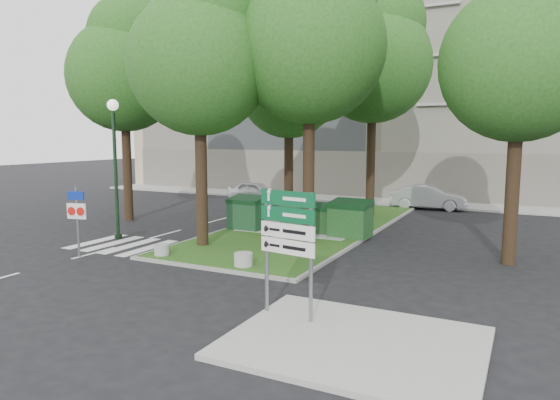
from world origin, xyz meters
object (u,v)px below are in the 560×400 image
Objects in this scene: tree_street_left at (126,65)px; directional_sign at (288,234)px; tree_median_near_left at (202,50)px; bollard_right at (243,259)px; bollard_left at (162,250)px; dumpster_c at (319,219)px; street_lamp at (115,152)px; tree_median_far at (375,53)px; litter_bin at (351,218)px; dumpster_d at (350,219)px; tree_street_right at (524,47)px; tree_median_near_right at (313,32)px; dumpster_a at (247,213)px; dumpster_b at (297,210)px; car_silver at (429,197)px; car_white at (256,191)px; tree_median_mid at (291,78)px; traffic_sign_pole at (77,212)px; bollard_mid at (280,232)px.

tree_street_left is 16.83m from directional_sign.
bollard_right is (2.90, -2.06, -6.99)m from tree_median_near_left.
dumpster_c is at bearing 61.91° from bollard_left.
tree_median_far is at bearing 50.55° from street_lamp.
litter_bin is at bearing 84.58° from bollard_right.
tree_street_right is at bearing -8.76° from dumpster_d.
tree_street_right is 5.80× the size of dumpster_d.
dumpster_c is at bearing 31.16° from street_lamp.
directional_sign is (2.42, -11.64, 1.55)m from litter_bin.
tree_median_near_right is 10.61m from tree_street_left.
dumpster_a reaches higher than dumpster_c.
dumpster_a is 4.74m from litter_bin.
dumpster_b is (-9.16, 2.96, -6.17)m from tree_street_right.
tree_street_left is at bearing 176.54° from dumpster_b.
tree_street_left reaches higher than car_silver.
tree_median_far reaches higher than tree_street_right.
dumpster_c is 0.37× the size of car_white.
directional_sign is at bearing -64.83° from tree_median_mid.
dumpster_d is 10.42m from traffic_sign_pole.
tree_median_far is 12.19m from car_white.
tree_street_right is at bearing -28.50° from litter_bin.
tree_median_near_right is 3.06× the size of car_white.
traffic_sign_pole reaches higher than litter_bin.
dumpster_c is 11.92m from car_white.
tree_median_mid is at bearing 151.66° from dumpster_d.
tree_median_far is 13.40m from street_lamp.
dumpster_a is at bearing 43.34° from street_lamp.
bollard_mid is at bearing -179.60° from tree_street_right.
bollard_left is at bearing 154.55° from car_silver.
directional_sign is (3.21, -3.38, 1.71)m from bollard_right.
litter_bin is 11.99m from directional_sign.
dumpster_d reaches higher than bollard_right.
litter_bin is 0.19× the size of car_white.
tree_median_near_right is 6.37× the size of dumpster_b.
dumpster_b is 2.46× the size of litter_bin.
street_lamp reaches higher than dumpster_b.
tree_median_far is at bearing 59.71° from dumpster_a.
bollard_mid is at bearing 51.27° from tree_median_near_left.
bollard_mid is (-1.74, -7.06, -7.98)m from tree_median_far.
tree_median_far reaches higher than tree_median_mid.
tree_street_left reaches higher than tree_median_mid.
dumpster_d reaches higher than car_silver.
tree_median_mid is 2.35× the size of car_silver.
car_white is (-4.72, 15.03, 0.34)m from bollard_left.
tree_median_near_right reaches higher than car_white.
tree_median_far reaches higher than car_silver.
directional_sign is at bearing -78.24° from litter_bin.
traffic_sign_pole is (3.91, -6.73, -6.06)m from tree_street_left.
tree_street_right is at bearing -2.23° from dumpster_a.
traffic_sign_pole reaches higher than dumpster_c.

